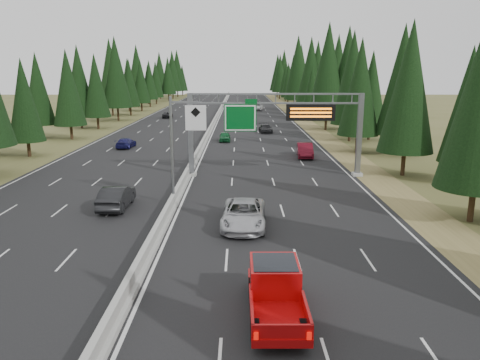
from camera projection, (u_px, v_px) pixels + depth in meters
name	position (u px, v px, depth m)	size (l,w,h in m)	color
road	(214.00, 124.00, 88.60)	(32.00, 260.00, 0.08)	black
shoulder_right	(307.00, 125.00, 88.62)	(3.60, 260.00, 0.06)	olive
shoulder_left	(120.00, 125.00, 88.59)	(3.60, 260.00, 0.06)	brown
median_barrier	(214.00, 122.00, 88.52)	(0.70, 260.00, 0.85)	#9B9B95
sign_gantry	(282.00, 122.00, 43.48)	(16.75, 0.98, 7.80)	slate
hov_sign_pole	(180.00, 143.00, 33.93)	(2.80, 0.50, 8.00)	slate
tree_row_right	(344.00, 73.00, 77.12)	(11.86, 246.68, 18.96)	black
tree_row_left	(71.00, 76.00, 74.22)	(11.95, 243.45, 18.80)	black
silver_minivan	(244.00, 214.00, 29.94)	(2.73, 5.93, 1.65)	#B7B7BC
red_pickup	(275.00, 286.00, 19.31)	(2.14, 6.00, 1.95)	black
car_ahead_green	(225.00, 137.00, 66.80)	(1.57, 3.89, 1.33)	#145B2C
car_ahead_dkred	(305.00, 150.00, 54.32)	(1.73, 4.96, 1.63)	#5A0C19
car_ahead_dkgrey	(266.00, 128.00, 76.37)	(1.90, 4.69, 1.36)	black
car_ahead_white	(257.00, 107.00, 120.83)	(2.72, 5.89, 1.64)	silver
car_ahead_far	(227.00, 105.00, 129.40)	(1.56, 3.87, 1.32)	black
car_onc_near	(116.00, 197.00, 34.00)	(1.75, 5.01, 1.65)	black
car_onc_blue	(126.00, 143.00, 61.10)	(1.81, 4.45, 1.29)	#181753
car_onc_white	(195.00, 121.00, 87.76)	(1.75, 4.34, 1.48)	silver
car_onc_far	(168.00, 115.00, 101.01)	(2.15, 4.65, 1.29)	black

